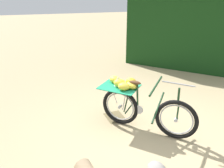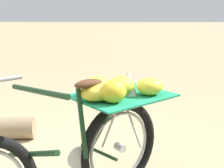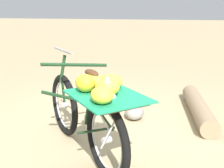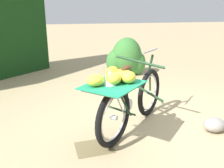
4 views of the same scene
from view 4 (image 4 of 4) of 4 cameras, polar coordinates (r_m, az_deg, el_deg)
ground_plane at (r=3.41m, az=10.07°, el=-10.47°), size 60.00×60.00×0.00m
bicycle at (r=3.06m, az=4.10°, el=-2.91°), size 1.54×1.40×1.03m
shrub_cluster at (r=6.04m, az=3.47°, el=6.18°), size 1.00×0.69×0.95m
path_stone at (r=3.52m, az=23.60°, el=-9.08°), size 0.31×0.25×0.19m
leaf_litter_patch at (r=2.93m, az=-4.34°, el=-15.10°), size 0.44×0.36×0.01m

